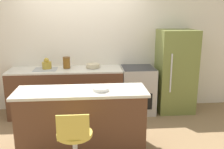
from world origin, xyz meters
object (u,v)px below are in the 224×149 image
oven_range (138,90)px  stool_chair (75,146)px  mixing_bowl (93,66)px  kettle (47,64)px  refrigerator (175,71)px

oven_range → stool_chair: (-1.15, -2.08, -0.02)m
stool_chair → mixing_bowl: 2.21m
kettle → mixing_bowl: (0.90, 0.00, -0.05)m
stool_chair → mixing_bowl: mixing_bowl is taller
oven_range → kettle: bearing=178.4°
stool_chair → mixing_bowl: (0.25, 2.13, 0.52)m
oven_range → refrigerator: size_ratio=0.56×
oven_range → stool_chair: bearing=-118.9°
refrigerator → kettle: 2.58m
refrigerator → kettle: (-2.57, 0.04, 0.18)m
stool_chair → kettle: (-0.65, 2.13, 0.57)m
kettle → mixing_bowl: bearing=0.0°
mixing_bowl → kettle: bearing=180.0°
kettle → refrigerator: bearing=-0.9°
stool_chair → kettle: 2.30m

